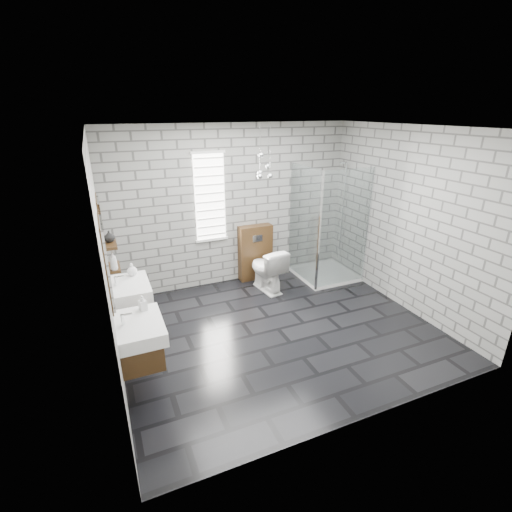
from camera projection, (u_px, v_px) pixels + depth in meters
floor at (278, 330)px, 5.24m from camera, size 4.20×3.60×0.02m
ceiling at (284, 127)px, 4.23m from camera, size 4.20×3.60×0.02m
wall_back at (233, 207)px, 6.28m from camera, size 4.20×0.02×2.70m
wall_front at (375, 302)px, 3.19m from camera, size 4.20×0.02×2.70m
wall_left at (105, 264)px, 3.97m from camera, size 0.02×3.60×2.70m
wall_right at (407, 221)px, 5.51m from camera, size 0.02×3.60×2.70m
vanity_left at (136, 330)px, 3.85m from camera, size 0.47×0.70×1.57m
vanity_right at (127, 290)px, 4.69m from camera, size 0.47×0.70×1.57m
shelf_lower at (113, 267)px, 3.96m from camera, size 0.14×0.30×0.03m
shelf_upper at (110, 245)px, 3.87m from camera, size 0.14×0.30×0.03m
window at (210, 198)px, 6.04m from camera, size 0.56×0.05×1.48m
cistern_panel at (255, 252)px, 6.64m from camera, size 0.60×0.20×1.00m
flush_plate at (258, 238)px, 6.44m from camera, size 0.18×0.01×0.12m
shower_enclosure at (325, 253)px, 6.61m from camera, size 1.00×1.00×2.03m
pendant_cluster at (264, 168)px, 5.79m from camera, size 0.29×0.23×0.83m
toilet at (267, 269)px, 6.25m from camera, size 0.52×0.80×0.76m
soap_bottle_a at (143, 303)px, 4.02m from camera, size 0.10×0.10×0.17m
soap_bottle_b at (132, 269)px, 4.87m from camera, size 0.14×0.14×0.17m
soap_bottle_c at (113, 261)px, 3.83m from camera, size 0.09×0.09×0.20m
vase at (109, 236)px, 3.89m from camera, size 0.15×0.15×0.12m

